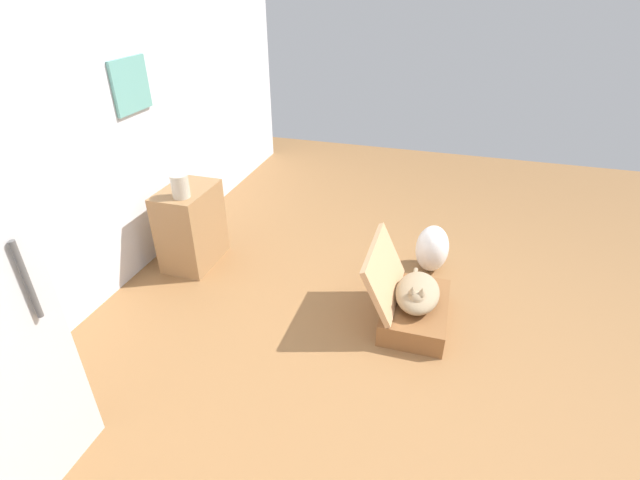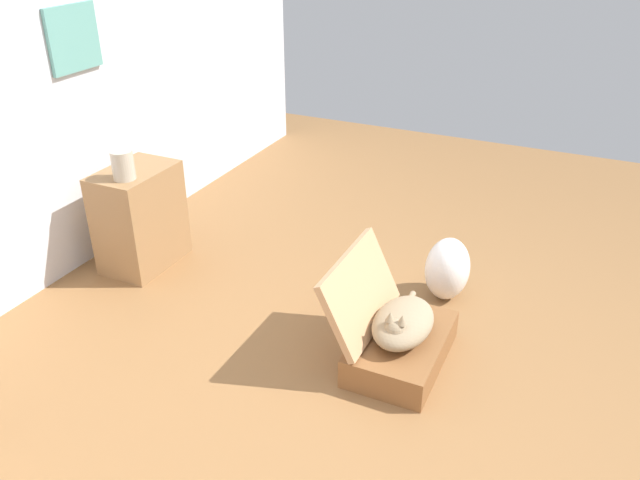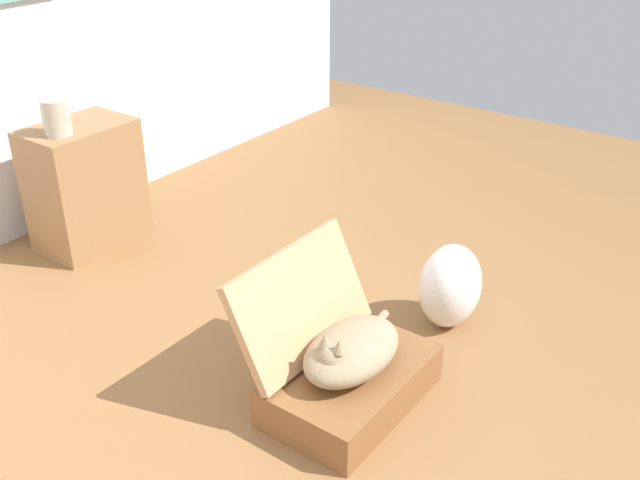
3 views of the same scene
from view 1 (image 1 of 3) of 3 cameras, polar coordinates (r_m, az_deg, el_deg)
The scene contains 8 objects.
ground_plane at distance 2.91m, azimuth 12.10°, elevation -14.53°, with size 7.68×7.68×0.00m, color olive.
wall_back at distance 3.17m, azimuth -30.65°, elevation 13.06°, with size 6.40×0.15×2.60m.
suitcase_base at distance 3.15m, azimuth 11.73°, elevation -8.65°, with size 0.64×0.41×0.16m, color brown.
suitcase_lid at distance 3.00m, azimuth 8.00°, elevation -3.98°, with size 0.64×0.41×0.04m, color tan.
cat at distance 3.05m, azimuth 12.02°, elevation -6.43°, with size 0.52×0.28×0.20m.
plastic_bag_white at distance 3.64m, azimuth 13.76°, elevation -1.02°, with size 0.30×0.25×0.37m, color white.
side_table at distance 3.71m, azimuth -15.71°, elevation 1.65°, with size 0.51×0.34×0.63m, color olive.
vase_tall at distance 3.42m, azimuth -16.98°, elevation 6.43°, with size 0.13×0.13×0.17m, color #B7AD99.
Camera 1 is at (-2.10, -0.01, 2.02)m, focal length 25.76 mm.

